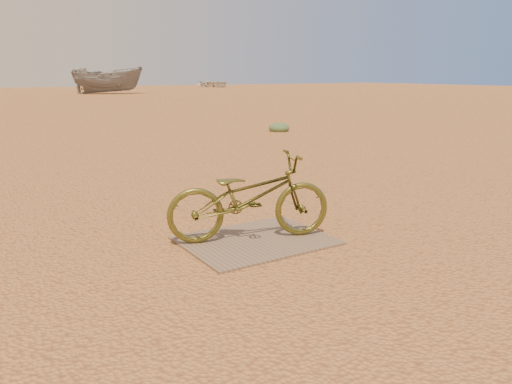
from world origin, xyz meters
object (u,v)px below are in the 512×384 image
bicycle (249,197)px  boat_mid_right (108,80)px  plywood_board (256,240)px  boat_far_right (215,83)px

bicycle → boat_mid_right: size_ratio=0.29×
plywood_board → bicycle: bicycle is taller
plywood_board → bicycle: 0.44m
plywood_board → boat_far_right: size_ratio=0.31×
boat_far_right → plywood_board: bearing=-127.4°
plywood_board → boat_far_right: 55.61m
plywood_board → boat_far_right: (25.36, 49.49, 0.46)m
boat_mid_right → boat_far_right: (16.21, 12.81, -0.59)m
plywood_board → boat_far_right: boat_far_right is taller
plywood_board → bicycle: (-0.04, 0.06, 0.44)m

